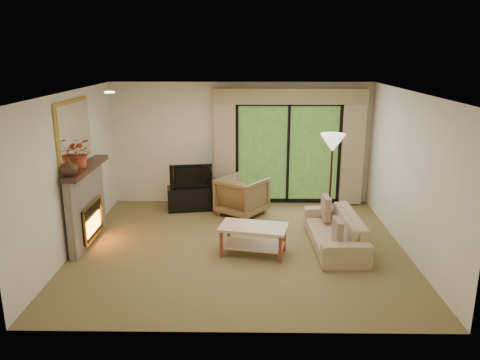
{
  "coord_description": "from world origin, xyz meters",
  "views": [
    {
      "loc": [
        0.11,
        -7.35,
        3.22
      ],
      "look_at": [
        0.0,
        0.3,
        1.1
      ],
      "focal_mm": 35.0,
      "sensor_mm": 36.0,
      "label": 1
    }
  ],
  "objects_px": {
    "media_console": "(191,198)",
    "sofa": "(335,230)",
    "armchair": "(242,196)",
    "coffee_table": "(253,240)"
  },
  "relations": [
    {
      "from": "armchair",
      "to": "media_console",
      "type": "bearing_deg",
      "value": 20.13
    },
    {
      "from": "media_console",
      "to": "sofa",
      "type": "xyz_separation_m",
      "value": [
        2.65,
        -1.88,
        0.04
      ]
    },
    {
      "from": "media_console",
      "to": "armchair",
      "type": "bearing_deg",
      "value": -25.18
    },
    {
      "from": "sofa",
      "to": "coffee_table",
      "type": "height_order",
      "value": "sofa"
    },
    {
      "from": "media_console",
      "to": "sofa",
      "type": "distance_m",
      "value": 3.25
    },
    {
      "from": "media_console",
      "to": "armchair",
      "type": "xyz_separation_m",
      "value": [
        1.06,
        -0.29,
        0.15
      ]
    },
    {
      "from": "sofa",
      "to": "coffee_table",
      "type": "relative_size",
      "value": 1.82
    },
    {
      "from": "sofa",
      "to": "armchair",
      "type": "bearing_deg",
      "value": -136.88
    },
    {
      "from": "armchair",
      "to": "coffee_table",
      "type": "bearing_deg",
      "value": 131.42
    },
    {
      "from": "sofa",
      "to": "coffee_table",
      "type": "bearing_deg",
      "value": -78.07
    }
  ]
}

